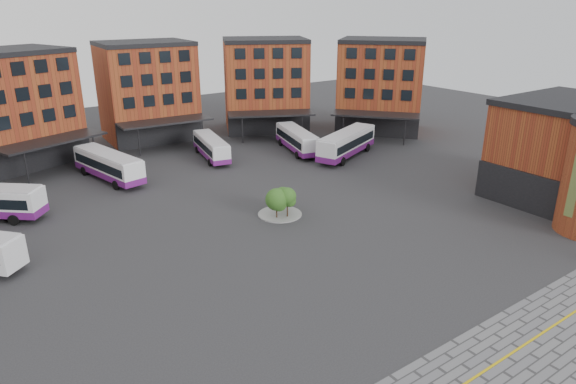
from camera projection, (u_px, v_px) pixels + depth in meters
ground at (345, 268)px, 41.28m from camera, size 160.00×160.00×0.00m
yellow_line at (520, 348)px, 31.71m from camera, size 26.00×0.15×0.02m
main_building at (118, 109)px, 65.24m from camera, size 94.14×42.48×14.60m
east_building at (576, 155)px, 52.77m from camera, size 17.40×15.40×10.60m
tree_island at (281, 200)px, 50.59m from camera, size 4.40×4.40×3.12m
bus_c at (108, 165)px, 60.99m from camera, size 5.02×12.19×3.35m
bus_d at (211, 147)px, 69.37m from camera, size 4.51×10.67×2.93m
bus_e at (297, 140)px, 72.62m from camera, size 5.53×11.40×3.13m
bus_f at (347, 143)px, 69.94m from camera, size 12.59×7.39×3.51m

